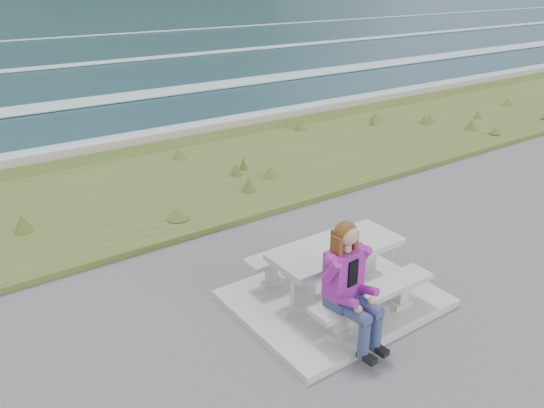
{
  "coord_description": "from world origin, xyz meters",
  "views": [
    {
      "loc": [
        -4.16,
        -4.46,
        4.08
      ],
      "look_at": [
        -0.18,
        1.2,
        1.06
      ],
      "focal_mm": 35.0,
      "sensor_mm": 36.0,
      "label": 1
    }
  ],
  "objects_px": {
    "picnic_table": "(336,257)",
    "seated_woman": "(353,302)",
    "bench_seaward": "(303,252)",
    "bench_landward": "(374,297)"
  },
  "relations": [
    {
      "from": "bench_landward",
      "to": "seated_woman",
      "type": "height_order",
      "value": "seated_woman"
    },
    {
      "from": "picnic_table",
      "to": "seated_woman",
      "type": "bearing_deg",
      "value": -120.26
    },
    {
      "from": "bench_landward",
      "to": "bench_seaward",
      "type": "distance_m",
      "value": 1.4
    },
    {
      "from": "bench_landward",
      "to": "bench_seaward",
      "type": "xyz_separation_m",
      "value": [
        0.0,
        1.4,
        0.0
      ]
    },
    {
      "from": "bench_seaward",
      "to": "seated_woman",
      "type": "relative_size",
      "value": 1.2
    },
    {
      "from": "picnic_table",
      "to": "seated_woman",
      "type": "relative_size",
      "value": 1.2
    },
    {
      "from": "picnic_table",
      "to": "bench_landward",
      "type": "height_order",
      "value": "picnic_table"
    },
    {
      "from": "bench_landward",
      "to": "seated_woman",
      "type": "relative_size",
      "value": 1.2
    },
    {
      "from": "bench_landward",
      "to": "bench_seaward",
      "type": "bearing_deg",
      "value": 90.0
    },
    {
      "from": "picnic_table",
      "to": "bench_seaward",
      "type": "distance_m",
      "value": 0.74
    }
  ]
}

